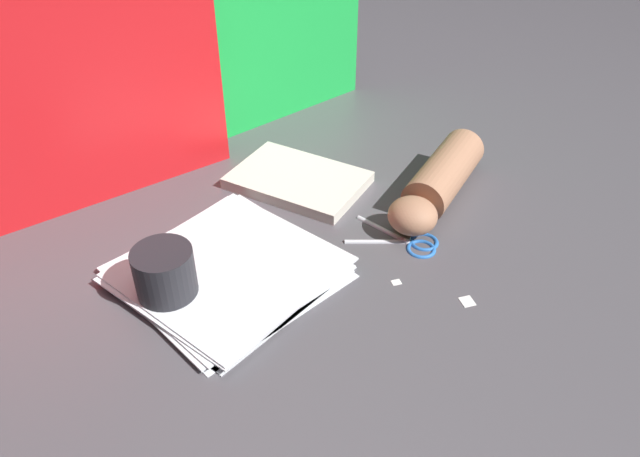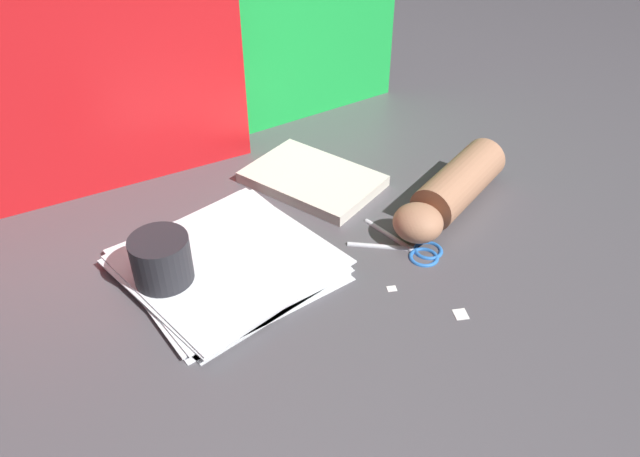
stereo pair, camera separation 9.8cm
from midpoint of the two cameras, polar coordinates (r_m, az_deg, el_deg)
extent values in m
plane|color=#4C494F|center=(1.01, 1.44, -3.02)|extent=(6.00, 6.00, 0.00)
cube|color=red|center=(1.13, -20.96, 12.32)|extent=(0.66, 0.16, 0.45)
cube|color=green|center=(1.28, -5.44, 17.12)|extent=(0.78, 0.11, 0.43)
cube|color=white|center=(1.00, -5.71, -3.59)|extent=(0.30, 0.30, 0.00)
cube|color=white|center=(1.00, -5.60, -3.51)|extent=(0.31, 0.31, 0.00)
cube|color=white|center=(1.00, -5.98, -3.20)|extent=(0.31, 0.31, 0.00)
cube|color=white|center=(1.00, -5.85, -3.00)|extent=(0.30, 0.30, 0.00)
cube|color=white|center=(0.99, -5.88, -3.16)|extent=(0.31, 0.31, 0.00)
cube|color=white|center=(0.99, -5.59, -2.94)|extent=(0.30, 0.30, 0.00)
cube|color=silver|center=(1.19, 1.68, 4.46)|extent=(0.22, 0.27, 0.02)
sphere|color=silver|center=(1.05, 10.96, -1.79)|extent=(0.01, 0.01, 0.01)
cylinder|color=silver|center=(1.05, 8.10, -1.58)|extent=(0.08, 0.08, 0.01)
torus|color=blue|center=(1.05, 12.52, -1.90)|extent=(0.07, 0.07, 0.01)
cylinder|color=silver|center=(1.08, 8.83, -0.47)|extent=(0.01, 0.11, 0.01)
torus|color=blue|center=(1.04, 12.17, -2.54)|extent=(0.05, 0.05, 0.01)
cylinder|color=#A87556|center=(1.17, 15.02, 4.00)|extent=(0.23, 0.13, 0.08)
ellipsoid|color=#A87556|center=(1.05, 11.62, 0.42)|extent=(0.10, 0.10, 0.06)
cube|color=white|center=(0.97, 9.47, -5.55)|extent=(0.02, 0.02, 0.00)
cube|color=white|center=(0.96, 15.67, -7.67)|extent=(0.03, 0.03, 0.00)
cylinder|color=#232328|center=(0.95, -11.40, -3.32)|extent=(0.09, 0.09, 0.09)
camera|label=1|loc=(0.05, -87.14, 2.17)|focal=35.00mm
camera|label=2|loc=(0.05, 92.86, -2.17)|focal=35.00mm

